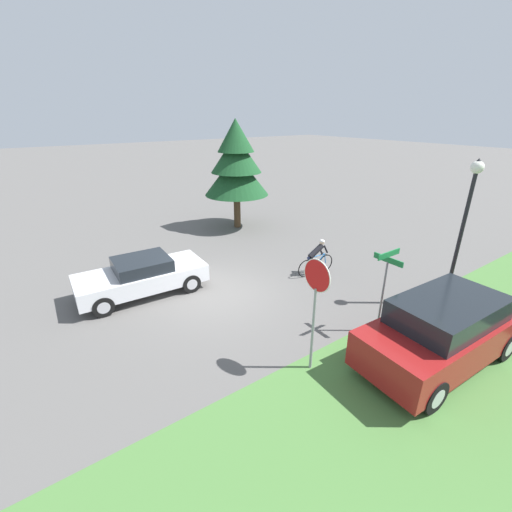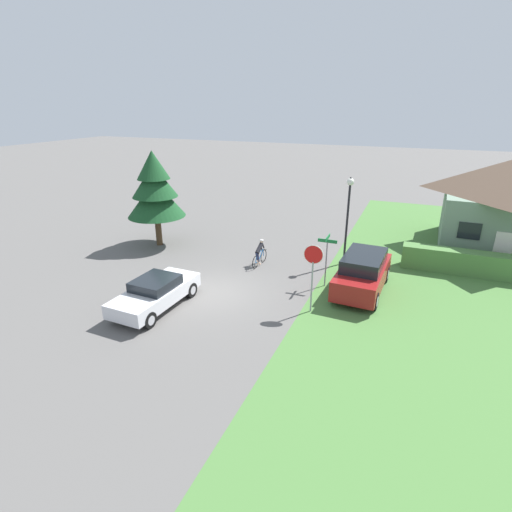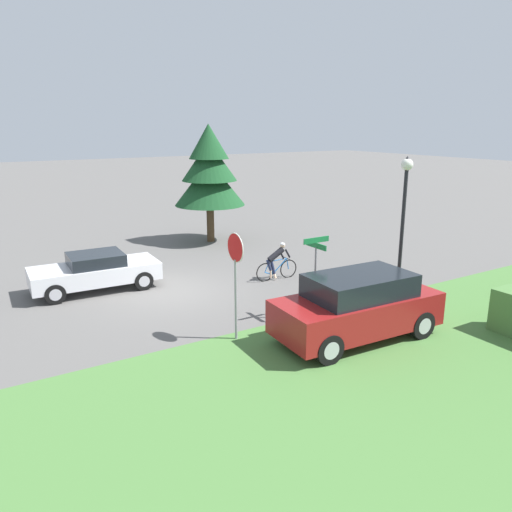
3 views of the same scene
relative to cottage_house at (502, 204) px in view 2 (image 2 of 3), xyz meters
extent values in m
plane|color=#5B5956|center=(-12.66, -11.88, -2.71)|extent=(140.00, 140.00, 0.00)
cube|color=#477538|center=(-0.49, -7.88, -2.71)|extent=(16.00, 36.00, 0.01)
cube|color=slate|center=(0.00, 0.00, -1.02)|extent=(6.28, 7.16, 3.39)
pyramid|color=brown|center=(0.00, 0.00, 1.60)|extent=(6.79, 7.73, 1.85)
cube|color=silver|center=(-0.11, -3.51, -1.71)|extent=(0.90, 0.09, 2.00)
cube|color=black|center=(-1.81, -3.46, -0.85)|extent=(1.10, 0.09, 0.90)
cube|color=#4C7A3D|center=(-0.71, -4.98, -2.10)|extent=(8.48, 0.90, 1.22)
cube|color=silver|center=(-14.32, -13.98, -2.10)|extent=(1.94, 4.37, 0.59)
cube|color=black|center=(-14.31, -13.92, -1.60)|extent=(1.63, 1.86, 0.41)
cylinder|color=black|center=(-15.03, -12.48, -2.38)|extent=(0.29, 0.68, 0.67)
cylinder|color=#ADADB2|center=(-15.03, -12.48, -2.38)|extent=(0.29, 0.40, 0.39)
cylinder|color=black|center=(-13.48, -12.55, -2.38)|extent=(0.29, 0.68, 0.67)
cylinder|color=#ADADB2|center=(-13.48, -12.55, -2.38)|extent=(0.29, 0.40, 0.39)
cylinder|color=black|center=(-15.15, -15.41, -2.38)|extent=(0.29, 0.68, 0.67)
cylinder|color=#ADADB2|center=(-15.15, -15.41, -2.38)|extent=(0.29, 0.40, 0.39)
cylinder|color=black|center=(-13.60, -15.47, -2.38)|extent=(0.29, 0.68, 0.67)
cylinder|color=#ADADB2|center=(-13.60, -15.47, -2.38)|extent=(0.29, 0.40, 0.39)
torus|color=black|center=(-12.05, -8.38, -2.38)|extent=(0.08, 0.72, 0.72)
torus|color=black|center=(-11.98, -7.36, -2.38)|extent=(0.08, 0.72, 0.72)
cylinder|color=#1E66B2|center=(-12.03, -8.12, -2.24)|extent=(0.05, 0.18, 0.52)
cylinder|color=#1E66B2|center=(-12.01, -7.75, -2.22)|extent=(0.07, 0.64, 0.57)
cylinder|color=#1E66B2|center=(-12.01, -7.82, -1.97)|extent=(0.08, 0.76, 0.07)
cylinder|color=#1E66B2|center=(-12.04, -8.22, -2.44)|extent=(0.06, 0.34, 0.15)
cylinder|color=#1E66B2|center=(-12.04, -8.29, -2.18)|extent=(0.04, 0.21, 0.40)
cylinder|color=#1E66B2|center=(-11.99, -7.40, -2.16)|extent=(0.04, 0.12, 0.43)
cylinder|color=black|center=(-11.99, -7.44, -1.95)|extent=(0.44, 0.05, 0.02)
ellipsoid|color=black|center=(-12.03, -8.20, -1.96)|extent=(0.09, 0.20, 0.05)
cylinder|color=#262D4C|center=(-12.03, -8.20, -2.12)|extent=(0.12, 0.25, 0.43)
cylinder|color=#262D4C|center=(-12.03, -8.04, -2.20)|extent=(0.12, 0.26, 0.58)
cylinder|color=beige|center=(-12.03, -8.13, -2.46)|extent=(0.08, 0.08, 0.30)
cylinder|color=beige|center=(-11.98, -7.97, -2.56)|extent=(0.17, 0.08, 0.21)
cylinder|color=black|center=(-12.02, -7.91, -1.75)|extent=(0.26, 0.70, 0.54)
cylinder|color=black|center=(-11.99, -7.67, -1.77)|extent=(0.09, 0.25, 0.36)
cylinder|color=black|center=(-11.99, -7.39, -1.77)|extent=(0.09, 0.25, 0.36)
sphere|color=beige|center=(-12.00, -7.63, -1.43)|extent=(0.19, 0.19, 0.19)
ellipsoid|color=white|center=(-12.00, -7.63, -1.38)|extent=(0.22, 0.18, 0.12)
cube|color=maroon|center=(-6.45, -9.01, -1.96)|extent=(2.13, 4.69, 0.91)
cube|color=black|center=(-6.45, -8.96, -1.20)|extent=(1.81, 2.86, 0.61)
cylinder|color=black|center=(-7.23, -7.41, -2.33)|extent=(0.27, 0.79, 0.78)
cylinder|color=#ADADB2|center=(-7.23, -7.41, -2.33)|extent=(0.26, 0.46, 0.45)
cylinder|color=black|center=(-5.51, -7.49, -2.33)|extent=(0.27, 0.79, 0.78)
cylinder|color=#ADADB2|center=(-5.51, -7.49, -2.33)|extent=(0.26, 0.46, 0.45)
cylinder|color=black|center=(-7.39, -10.53, -2.33)|extent=(0.27, 0.79, 0.78)
cylinder|color=#ADADB2|center=(-7.39, -10.53, -2.33)|extent=(0.26, 0.46, 0.45)
cylinder|color=black|center=(-5.66, -10.62, -2.33)|extent=(0.27, 0.79, 0.78)
cylinder|color=#ADADB2|center=(-5.66, -10.62, -2.33)|extent=(0.26, 0.46, 0.45)
cylinder|color=gray|center=(-8.12, -11.81, -1.59)|extent=(0.07, 0.07, 2.24)
cylinder|color=red|center=(-8.12, -11.81, -0.15)|extent=(0.75, 0.04, 0.75)
cylinder|color=silver|center=(-8.12, -11.81, -0.15)|extent=(0.79, 0.04, 0.79)
cylinder|color=black|center=(-7.85, -5.93, -0.56)|extent=(0.12, 0.12, 4.31)
sphere|color=white|center=(-7.85, -5.93, 1.76)|extent=(0.36, 0.36, 0.36)
cone|color=black|center=(-7.85, -5.93, 1.94)|extent=(0.22, 0.22, 0.15)
cylinder|color=gray|center=(-8.15, -9.12, -1.61)|extent=(0.06, 0.06, 2.21)
cube|color=#197238|center=(-8.15, -9.12, -0.45)|extent=(0.90, 0.03, 0.16)
cube|color=#197238|center=(-8.15, -9.12, -0.29)|extent=(0.03, 0.90, 0.16)
cylinder|color=#4C3823|center=(-18.97, -7.15, -1.80)|extent=(0.37, 0.37, 1.83)
cone|color=#194723|center=(-18.97, -7.15, 0.19)|extent=(3.41, 3.41, 2.15)
cone|color=#194723|center=(-18.97, -7.15, 1.24)|extent=(2.66, 2.66, 1.89)
cone|color=#194723|center=(-18.97, -7.15, 2.16)|extent=(1.91, 1.91, 1.63)
camera|label=1|loc=(-3.29, -16.85, 3.18)|focal=24.00mm
camera|label=2|loc=(-4.58, -26.41, 5.52)|focal=28.00mm
camera|label=3|loc=(2.85, -17.93, 2.96)|focal=35.00mm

